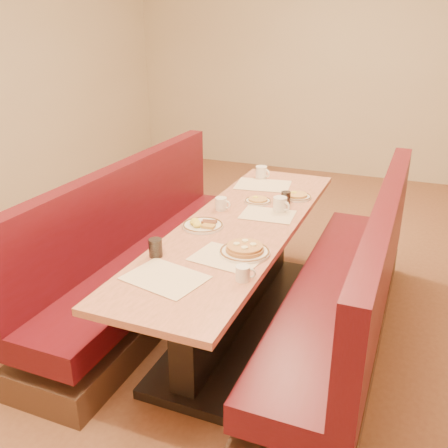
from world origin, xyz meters
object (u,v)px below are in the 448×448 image
at_px(eggs_plate, 202,225).
at_px(coffee_mug_b, 221,204).
at_px(booth_left, 145,259).
at_px(soda_tumbler_mid, 286,198).
at_px(booth_right, 349,298).
at_px(coffee_mug_c, 280,204).
at_px(pancake_plate, 245,250).
at_px(coffee_mug_d, 262,172).
at_px(diner_table, 239,275).
at_px(soda_tumbler_near, 156,248).
at_px(coffee_mug_a, 243,273).

bearing_deg(eggs_plate, coffee_mug_b, 91.37).
xyz_separation_m(booth_left, soda_tumbler_mid, (0.90, 0.48, 0.43)).
xyz_separation_m(booth_left, booth_right, (1.46, 0.00, 0.00)).
bearing_deg(coffee_mug_c, pancake_plate, -64.90).
bearing_deg(coffee_mug_b, eggs_plate, -82.82).
bearing_deg(eggs_plate, booth_right, 8.56).
bearing_deg(booth_left, pancake_plate, -24.00).
xyz_separation_m(booth_right, coffee_mug_d, (-0.92, 1.02, 0.44)).
xyz_separation_m(diner_table, soda_tumbler_near, (-0.26, -0.62, 0.43)).
xyz_separation_m(booth_left, pancake_plate, (0.92, -0.41, 0.41)).
bearing_deg(soda_tumbler_mid, booth_left, -152.22).
relative_size(eggs_plate, coffee_mug_b, 2.27).
distance_m(pancake_plate, coffee_mug_a, 0.31).
bearing_deg(pancake_plate, booth_right, 36.62).
height_order(diner_table, booth_right, booth_right).
xyz_separation_m(booth_left, soda_tumbler_near, (0.47, -0.62, 0.44)).
distance_m(booth_left, coffee_mug_a, 1.31).
xyz_separation_m(coffee_mug_b, coffee_mug_d, (0.02, 0.82, 0.01)).
distance_m(coffee_mug_c, coffee_mug_d, 0.79).
distance_m(pancake_plate, coffee_mug_b, 0.72).
height_order(booth_right, eggs_plate, booth_right).
bearing_deg(diner_table, booth_left, 180.00).
height_order(booth_right, coffee_mug_b, booth_right).
bearing_deg(diner_table, soda_tumbler_near, -112.84).
bearing_deg(eggs_plate, pancake_plate, -34.76).
bearing_deg(soda_tumbler_mid, coffee_mug_b, -143.82).
bearing_deg(coffee_mug_c, eggs_plate, -104.98).
relative_size(diner_table, coffee_mug_d, 19.12).
xyz_separation_m(coffee_mug_a, coffee_mug_c, (-0.11, 1.02, 0.01)).
distance_m(coffee_mug_a, soda_tumbler_mid, 1.18).
bearing_deg(soda_tumbler_mid, coffee_mug_d, 123.68).
height_order(pancake_plate, coffee_mug_d, coffee_mug_d).
height_order(eggs_plate, coffee_mug_a, coffee_mug_a).
bearing_deg(coffee_mug_c, soda_tumbler_near, -90.43).
bearing_deg(soda_tumbler_mid, eggs_plate, -121.16).
bearing_deg(diner_table, eggs_plate, -145.08).
relative_size(diner_table, coffee_mug_c, 19.21).
distance_m(eggs_plate, coffee_mug_d, 1.16).
xyz_separation_m(coffee_mug_b, soda_tumbler_mid, (0.38, 0.28, 0.00)).
relative_size(booth_left, eggs_plate, 9.55).
xyz_separation_m(coffee_mug_a, soda_tumbler_near, (-0.55, 0.08, 0.01)).
height_order(booth_left, eggs_plate, booth_left).
bearing_deg(coffee_mug_c, coffee_mug_b, -138.15).
height_order(pancake_plate, soda_tumbler_near, soda_tumbler_near).
relative_size(coffee_mug_d, soda_tumbler_near, 1.25).
relative_size(booth_left, coffee_mug_d, 19.12).
height_order(diner_table, soda_tumbler_near, soda_tumbler_near).
distance_m(diner_table, soda_tumbler_near, 0.80).
height_order(diner_table, soda_tumbler_mid, soda_tumbler_mid).
relative_size(eggs_plate, coffee_mug_c, 2.01).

